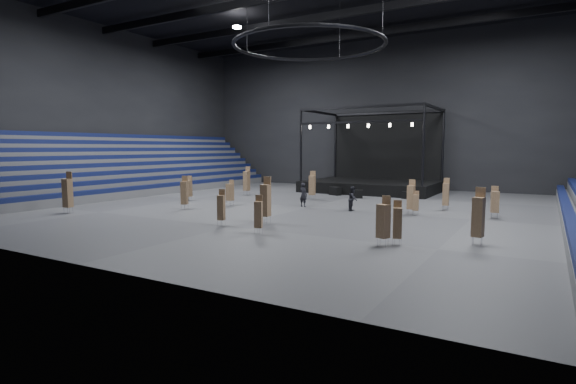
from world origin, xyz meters
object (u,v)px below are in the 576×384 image
Objects in this scene: chair_stack_7 at (68,192)px; chair_stack_15 at (258,214)px; chair_stack_5 at (247,180)px; stage at (374,178)px; chair_stack_1 at (478,216)px; chair_stack_4 at (397,222)px; crew_member at (353,199)px; man_center at (303,195)px; chair_stack_14 at (416,202)px; chair_stack_8 at (312,185)px; chair_stack_11 at (184,192)px; chair_stack_3 at (383,220)px; chair_stack_0 at (446,194)px; flight_case_left at (335,191)px; chair_stack_9 at (266,200)px; chair_stack_6 at (230,192)px; flight_case_right at (407,195)px; chair_stack_2 at (411,197)px; chair_stack_12 at (221,207)px; chair_stack_10 at (495,201)px; flight_case_mid at (356,194)px; chair_stack_13 at (189,188)px.

chair_stack_7 reaches higher than chair_stack_15.
chair_stack_7 is at bearing -102.47° from chair_stack_5.
chair_stack_1 is (14.00, -24.77, 0.03)m from stage.
crew_member is at bearing 102.90° from chair_stack_4.
chair_stack_5 is 15.08m from crew_member.
man_center reaches higher than crew_member.
chair_stack_7 is 1.76× the size of chair_stack_14.
chair_stack_8 is (-2.26, -11.13, -0.05)m from stage.
chair_stack_3 is at bearing -39.74° from chair_stack_11.
chair_stack_0 is 1.33× the size of crew_member.
flight_case_left is 0.42× the size of chair_stack_9.
chair_stack_6 is at bearing 40.97° from chair_stack_11.
crew_member is (-1.43, -10.38, 0.61)m from flight_case_right.
chair_stack_1 is at bearing -2.70° from chair_stack_7.
chair_stack_9 reaches higher than chair_stack_3.
chair_stack_4 is at bearing -139.33° from chair_stack_1.
chair_stack_9 is at bearing -177.41° from chair_stack_3.
flight_case_right is 10.53m from chair_stack_2.
chair_stack_8 is (11.75, 17.09, -0.17)m from chair_stack_7.
chair_stack_14 is at bearing 29.75° from chair_stack_12.
flight_case_left is at bearing 134.98° from chair_stack_10.
chair_stack_8 reaches higher than flight_case_mid.
chair_stack_2 reaches higher than flight_case_mid.
chair_stack_12 is at bearing -135.00° from chair_stack_9.
chair_stack_5 is at bearing 67.42° from chair_stack_7.
chair_stack_9 is 15.93m from chair_stack_10.
chair_stack_0 is 1.12× the size of chair_stack_4.
chair_stack_6 is at bearing 134.58° from chair_stack_4.
chair_stack_8 reaches higher than chair_stack_12.
chair_stack_5 is 1.55× the size of crew_member.
chair_stack_7 is at bearing -158.36° from chair_stack_11.
flight_case_mid is 12.87m from chair_stack_6.
chair_stack_4 reaches higher than chair_stack_14.
chair_stack_10 is (15.87, -8.54, 0.76)m from flight_case_left.
chair_stack_2 is 0.97× the size of chair_stack_11.
chair_stack_9 is (11.20, -13.72, 0.03)m from chair_stack_5.
chair_stack_12 is (-6.17, -20.65, 0.83)m from flight_case_right.
chair_stack_0 is 0.87× the size of chair_stack_1.
chair_stack_3 is at bearing -123.94° from chair_stack_10.
chair_stack_7 reaches higher than chair_stack_12.
chair_stack_0 is at bearing 34.83° from chair_stack_12.
crew_member is at bearing 20.66° from chair_stack_6.
flight_case_right is 0.58× the size of chair_stack_14.
flight_case_left is 14.96m from chair_stack_13.
chair_stack_11 reaches higher than chair_stack_6.
chair_stack_4 is at bearing -63.12° from flight_case_mid.
flight_case_right is at bearing 34.32° from chair_stack_13.
chair_stack_7 reaches higher than flight_case_right.
chair_stack_10 reaches higher than crew_member.
chair_stack_1 is 1.29× the size of chair_stack_4.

